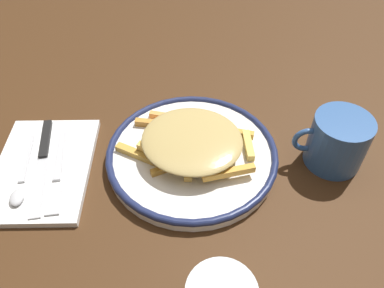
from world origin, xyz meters
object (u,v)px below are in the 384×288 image
at_px(spoon, 21,181).
at_px(fork, 58,170).
at_px(knife, 43,156).
at_px(plate, 192,154).
at_px(coffee_mug, 337,141).
at_px(fries_heap, 192,142).
at_px(napkin, 43,168).

bearing_deg(spoon, fork, -157.14).
relative_size(knife, spoon, 1.38).
bearing_deg(knife, plate, -179.43).
height_order(plate, coffee_mug, coffee_mug).
relative_size(spoon, coffee_mug, 1.24).
relative_size(plate, spoon, 1.91).
height_order(fries_heap, fork, fries_heap).
bearing_deg(plate, knife, 0.57).
xyz_separation_m(napkin, knife, (0.00, -0.02, 0.01)).
relative_size(napkin, spoon, 1.46).
bearing_deg(fork, napkin, -22.45).
distance_m(napkin, knife, 0.02).
height_order(napkin, knife, knife).
height_order(fries_heap, knife, fries_heap).
relative_size(fries_heap, fork, 1.36).
height_order(fork, knife, knife).
height_order(napkin, fork, fork).
height_order(fries_heap, spoon, fries_heap).
height_order(plate, spoon, plate).
bearing_deg(fork, coffee_mug, -176.62).
bearing_deg(fries_heap, spoon, 11.46).
bearing_deg(fork, fries_heap, -171.50).
height_order(fries_heap, napkin, fries_heap).
relative_size(plate, fries_heap, 1.21).
distance_m(napkin, fork, 0.03).
xyz_separation_m(plate, fries_heap, (0.00, 0.00, 0.03)).
xyz_separation_m(plate, napkin, (0.25, 0.02, -0.01)).
xyz_separation_m(fork, spoon, (0.05, 0.02, 0.00)).
distance_m(knife, coffee_mug, 0.49).
bearing_deg(napkin, knife, -81.96).
distance_m(plate, napkin, 0.25).
distance_m(fries_heap, spoon, 0.28).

